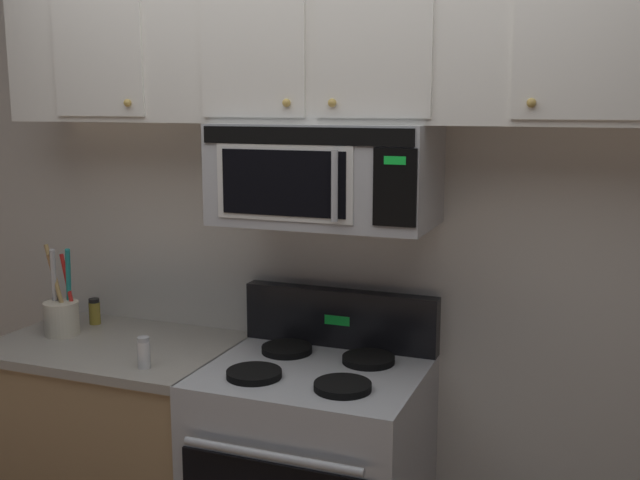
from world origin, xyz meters
TOP-DOWN VIEW (x-y plane):
  - back_wall at (0.00, 0.79)m, footprint 5.20×0.10m
  - over_range_microwave at (-0.00, 0.54)m, footprint 0.76×0.43m
  - upper_cabinets at (-0.00, 0.57)m, footprint 2.50×0.36m
  - counter_segment at (-0.84, 0.43)m, footprint 0.93×0.65m
  - utensil_crock_cream at (-1.09, 0.44)m, footprint 0.14×0.14m
  - salt_shaker at (-0.56, 0.22)m, footprint 0.04×0.04m
  - spice_jar at (-1.06, 0.61)m, footprint 0.05×0.05m

SIDE VIEW (x-z plane):
  - counter_segment at x=-0.84m, z-range 0.00..0.90m
  - spice_jar at x=-1.06m, z-range 0.90..1.01m
  - salt_shaker at x=-0.56m, z-range 0.90..1.01m
  - utensil_crock_cream at x=-1.09m, z-range 0.81..1.17m
  - back_wall at x=0.00m, z-range 0.00..2.70m
  - over_range_microwave at x=0.00m, z-range 1.40..1.75m
  - upper_cabinets at x=0.00m, z-range 1.75..2.30m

